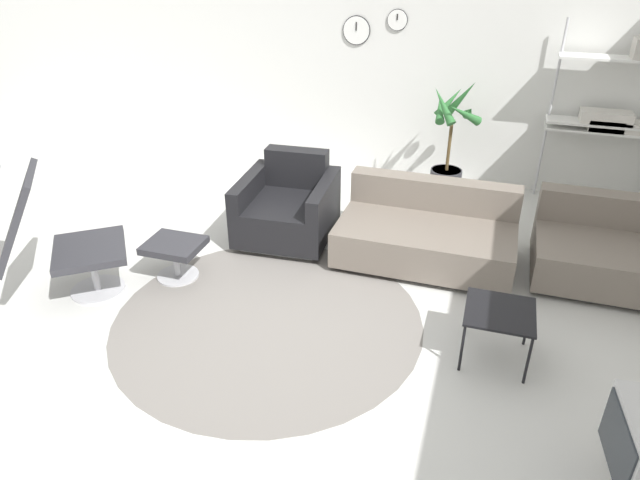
# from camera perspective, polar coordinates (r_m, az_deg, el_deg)

# --- Properties ---
(ground_plane) EXTENTS (12.00, 12.00, 0.00)m
(ground_plane) POSITION_cam_1_polar(r_m,az_deg,el_deg) (4.59, -3.22, -7.10)
(ground_plane) COLOR silver
(wall_back) EXTENTS (12.00, 0.09, 2.80)m
(wall_back) POSITION_cam_1_polar(r_m,az_deg,el_deg) (6.88, 6.08, 17.82)
(wall_back) COLOR silver
(wall_back) RESTS_ON ground_plane
(round_rug) EXTENTS (2.41, 2.41, 0.01)m
(round_rug) POSITION_cam_1_polar(r_m,az_deg,el_deg) (4.51, -5.22, -7.90)
(round_rug) COLOR slate
(round_rug) RESTS_ON ground_plane
(lounge_chair) EXTENTS (1.16, 1.07, 1.21)m
(lounge_chair) POSITION_cam_1_polar(r_m,az_deg,el_deg) (4.88, -26.89, 1.88)
(lounge_chair) COLOR #BCBCC1
(lounge_chair) RESTS_ON ground_plane
(ottoman) EXTENTS (0.47, 0.40, 0.34)m
(ottoman) POSITION_cam_1_polar(r_m,az_deg,el_deg) (5.04, -14.32, -1.12)
(ottoman) COLOR #BCBCC1
(ottoman) RESTS_ON ground_plane
(armchair_red) EXTENTS (0.91, 0.96, 0.79)m
(armchair_red) POSITION_cam_1_polar(r_m,az_deg,el_deg) (5.54, -3.20, 3.07)
(armchair_red) COLOR silver
(armchair_red) RESTS_ON ground_plane
(couch_low) EXTENTS (1.56, 0.94, 0.67)m
(couch_low) POSITION_cam_1_polar(r_m,az_deg,el_deg) (5.26, 10.60, 0.51)
(couch_low) COLOR black
(couch_low) RESTS_ON ground_plane
(couch_second) EXTENTS (1.25, 0.94, 0.67)m
(couch_second) POSITION_cam_1_polar(r_m,az_deg,el_deg) (5.46, 27.01, -1.25)
(couch_second) COLOR black
(couch_second) RESTS_ON ground_plane
(side_table) EXTENTS (0.47, 0.47, 0.40)m
(side_table) POSITION_cam_1_polar(r_m,az_deg,el_deg) (4.11, 17.52, -7.17)
(side_table) COLOR black
(side_table) RESTS_ON ground_plane
(potted_plant) EXTENTS (0.59, 0.58, 1.31)m
(potted_plant) POSITION_cam_1_polar(r_m,az_deg,el_deg) (6.52, 12.74, 8.33)
(potted_plant) COLOR #333338
(potted_plant) RESTS_ON ground_plane
(shelf_unit) EXTENTS (1.14, 0.28, 1.91)m
(shelf_unit) POSITION_cam_1_polar(r_m,az_deg,el_deg) (6.64, 27.28, 11.74)
(shelf_unit) COLOR #BCBCC1
(shelf_unit) RESTS_ON ground_plane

